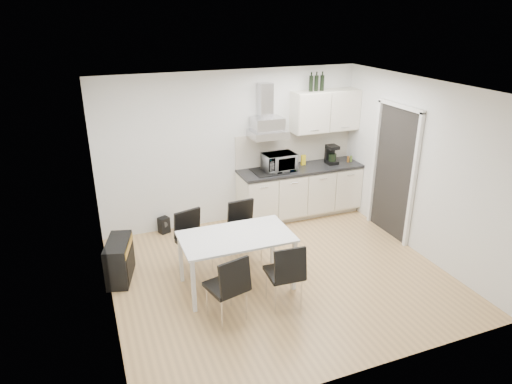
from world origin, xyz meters
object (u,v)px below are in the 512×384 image
chair_far_right (246,232)px  guitar_amp (119,260)px  dining_table (236,241)px  chair_far_left (195,243)px  chair_near_right (284,274)px  kitchenette (302,171)px  chair_near_left (226,287)px  floor_speaker (164,225)px

chair_far_right → guitar_amp: chair_far_right is taller
dining_table → chair_far_right: bearing=60.2°
chair_far_left → chair_near_right: size_ratio=1.00×
chair_far_right → chair_near_right: size_ratio=1.00×
kitchenette → chair_near_left: bearing=-132.4°
chair_far_left → chair_far_right: same height
dining_table → chair_near_left: size_ratio=1.66×
chair_near_left → guitar_amp: (-1.10, 1.38, -0.15)m
chair_far_right → chair_near_right: (0.05, -1.23, 0.00)m
floor_speaker → chair_far_left: bearing=-103.2°
kitchenette → dining_table: 2.54m
chair_far_left → floor_speaker: 1.40m
kitchenette → chair_far_right: size_ratio=2.86×
chair_far_left → chair_far_right: (0.78, 0.05, 0.00)m
dining_table → chair_near_left: 0.76m
kitchenette → chair_far_left: (-2.25, -1.19, -0.39)m
chair_far_left → chair_near_right: bearing=110.3°
chair_near_left → floor_speaker: 2.58m
chair_near_left → chair_near_right: same height
kitchenette → guitar_amp: bearing=-162.9°
dining_table → guitar_amp: 1.67m
chair_near_right → floor_speaker: chair_near_right is taller
dining_table → floor_speaker: bearing=108.4°
chair_far_left → chair_near_left: same height
dining_table → chair_near_right: 0.77m
chair_far_right → chair_far_left: bearing=0.1°
chair_far_left → floor_speaker: size_ratio=3.23×
chair_far_left → floor_speaker: (-0.20, 1.36, -0.30)m
floor_speaker → dining_table: bearing=-93.7°
kitchenette → chair_near_right: bearing=-120.9°
chair_near_left → chair_near_right: (0.76, 0.02, 0.00)m
dining_table → chair_near_right: bearing=-55.8°
floor_speaker → guitar_amp: bearing=-146.6°
chair_near_right → guitar_amp: size_ratio=1.19×
chair_near_right → guitar_amp: 2.31m
chair_far_left → chair_near_left: 1.20m
dining_table → guitar_amp: bearing=153.1°
chair_near_right → floor_speaker: bearing=115.5°
dining_table → chair_far_right: (0.36, 0.62, -0.23)m
kitchenette → guitar_amp: 3.47m
chair_near_right → guitar_amp: bearing=147.1°
guitar_amp → floor_speaker: guitar_amp is taller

